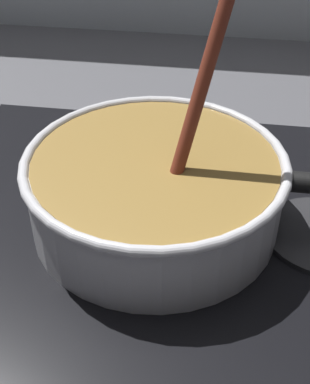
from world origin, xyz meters
The scene contains 4 objects.
ground centered at (0.00, 0.00, -0.02)m, with size 2.40×1.60×0.04m, color #4C4C51.
hob_plate centered at (0.04, 0.17, 0.01)m, with size 0.56×0.48×0.01m, color black.
burner_ring centered at (0.04, 0.17, 0.02)m, with size 0.18×0.18×0.01m, color #592D0C.
cooking_pan centered at (0.04, 0.17, 0.06)m, with size 0.44×0.28×0.33m.
Camera 1 is at (0.11, -0.28, 0.40)m, focal length 48.70 mm.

